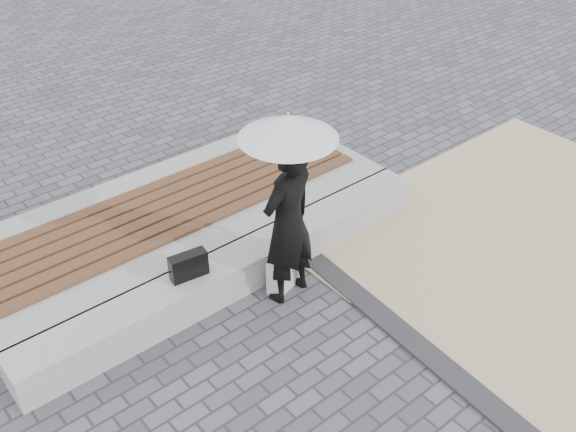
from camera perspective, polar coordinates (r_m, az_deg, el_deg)
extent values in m
plane|color=#525257|center=(6.38, 4.54, -12.98)|extent=(80.00, 80.00, 0.00)
cube|color=#C5B687|center=(8.24, 23.43, -3.29)|extent=(5.00, 5.00, 0.02)
cube|color=#2C2C2E|center=(6.56, 12.50, -12.00)|extent=(0.61, 5.20, 0.04)
cube|color=#969692|center=(7.13, -4.28, -4.54)|extent=(5.00, 0.45, 0.40)
cube|color=#A2A29D|center=(7.95, -9.40, -0.26)|extent=(5.00, 2.00, 0.40)
imported|color=black|center=(6.55, 0.00, -0.58)|extent=(0.73, 0.54, 1.84)
cylinder|color=silver|center=(6.28, 0.00, 2.99)|extent=(0.02, 0.02, 0.94)
cone|color=silver|center=(5.99, 0.00, 7.73)|extent=(0.94, 0.94, 0.23)
sphere|color=silver|center=(5.93, 0.00, 8.84)|extent=(0.03, 0.03, 0.03)
cube|color=black|center=(6.69, -8.60, -4.26)|extent=(0.40, 0.19, 0.27)
cube|color=silver|center=(7.05, -0.42, -4.95)|extent=(0.41, 0.25, 0.41)
cube|color=#DA3C4A|center=(6.89, -0.16, -3.83)|extent=(0.33, 0.27, 0.01)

